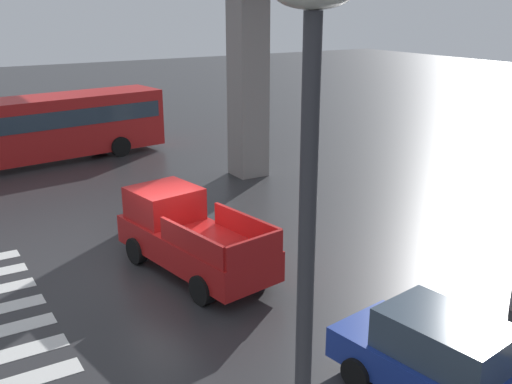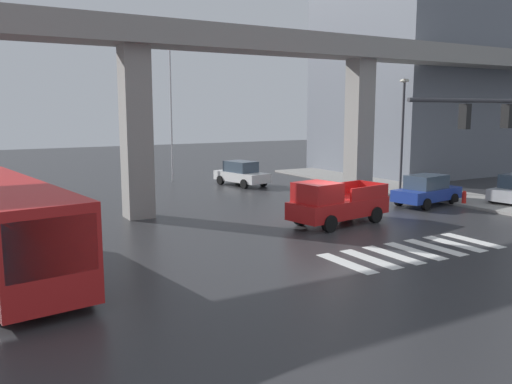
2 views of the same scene
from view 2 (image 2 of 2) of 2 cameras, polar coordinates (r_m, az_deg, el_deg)
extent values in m
plane|color=#2D2D30|center=(24.71, 8.31, -3.70)|extent=(120.00, 120.00, 0.00)
cube|color=silver|center=(19.00, 9.63, -7.52)|extent=(0.55, 2.80, 0.01)
cube|color=silver|center=(19.69, 12.12, -7.01)|extent=(0.55, 2.80, 0.01)
cube|color=silver|center=(20.43, 14.43, -6.52)|extent=(0.55, 2.80, 0.01)
cube|color=silver|center=(21.19, 16.57, -6.06)|extent=(0.55, 2.80, 0.01)
cube|color=silver|center=(21.98, 18.56, -5.62)|extent=(0.55, 2.80, 0.01)
cube|color=silver|center=(22.80, 20.40, -5.21)|extent=(0.55, 2.80, 0.01)
cube|color=silver|center=(23.64, 22.12, -4.82)|extent=(0.55, 2.80, 0.01)
cube|color=gray|center=(29.82, 0.54, 15.80)|extent=(57.40, 2.41, 1.20)
cube|color=gray|center=(26.75, -12.68, 6.15)|extent=(1.30, 1.30, 8.35)
cube|color=gray|center=(33.73, 10.97, 6.70)|extent=(1.30, 1.30, 8.35)
cube|color=gray|center=(34.00, 21.31, -0.68)|extent=(4.00, 36.00, 0.15)
cube|color=red|center=(25.23, 8.83, -1.65)|extent=(5.34, 2.70, 0.80)
cube|color=red|center=(24.04, 6.56, -0.06)|extent=(1.96, 2.00, 0.90)
cube|color=#3F5160|center=(23.71, 5.78, -0.17)|extent=(0.37, 1.67, 0.77)
cube|color=red|center=(25.42, 12.06, -0.06)|extent=(2.63, 0.53, 0.60)
cube|color=red|center=(26.53, 9.12, 0.38)|extent=(2.63, 0.53, 0.60)
cube|color=red|center=(27.01, 12.41, 0.43)|extent=(0.38, 1.74, 0.60)
cylinder|color=black|center=(23.56, 7.86, -3.36)|extent=(0.80, 0.40, 0.76)
cylinder|color=black|center=(24.80, 4.81, -2.70)|extent=(0.80, 0.40, 0.76)
cylinder|color=black|center=(25.93, 12.63, -2.38)|extent=(0.80, 0.40, 0.76)
cylinder|color=black|center=(27.05, 9.63, -1.83)|extent=(0.80, 0.40, 0.76)
cube|color=red|center=(19.13, -25.55, -3.12)|extent=(3.91, 11.04, 2.70)
cube|color=#2D3D4C|center=(19.04, -25.65, -1.73)|extent=(3.88, 10.51, 0.76)
cube|color=#2D3D4C|center=(13.97, -20.96, -5.56)|extent=(2.24, 0.38, 1.49)
cylinder|color=black|center=(16.17, -18.10, -8.99)|extent=(0.47, 1.00, 0.96)
cylinder|color=black|center=(22.46, -23.91, -4.38)|extent=(0.47, 1.00, 0.96)
cylinder|color=black|center=(32.98, 24.01, -0.68)|extent=(0.67, 0.33, 0.64)
cube|color=silver|center=(37.76, -1.55, 1.67)|extent=(2.55, 4.56, 0.64)
cube|color=#384756|center=(37.76, -1.65, 2.74)|extent=(1.90, 2.48, 0.76)
cylinder|color=black|center=(37.36, 0.77, 1.10)|extent=(0.36, 0.67, 0.64)
cylinder|color=black|center=(36.24, -1.26, 0.86)|extent=(0.36, 0.67, 0.64)
cylinder|color=black|center=(39.37, -1.81, 1.49)|extent=(0.36, 0.67, 0.64)
cylinder|color=black|center=(38.31, -3.81, 1.28)|extent=(0.36, 0.67, 0.64)
cube|color=#1E3899|center=(31.35, 17.80, -0.20)|extent=(4.52, 2.39, 0.64)
cube|color=#384756|center=(31.17, 17.76, 1.05)|extent=(2.44, 1.82, 0.76)
cylinder|color=black|center=(32.97, 17.82, -0.34)|extent=(0.67, 0.33, 0.64)
cylinder|color=black|center=(32.07, 20.38, -0.72)|extent=(0.67, 0.33, 0.64)
cylinder|color=black|center=(30.81, 15.06, -0.84)|extent=(0.67, 0.33, 0.64)
cylinder|color=black|center=(29.84, 17.73, -1.26)|extent=(0.67, 0.33, 0.64)
cube|color=black|center=(20.85, 25.24, 7.35)|extent=(0.24, 0.32, 0.84)
sphere|color=green|center=(20.86, 25.19, 6.64)|extent=(0.17, 0.17, 0.17)
cube|color=black|center=(19.09, 21.41, 7.53)|extent=(0.24, 0.32, 0.84)
sphere|color=green|center=(19.10, 21.37, 6.75)|extent=(0.17, 0.17, 0.17)
cylinder|color=#38383D|center=(35.39, 15.35, 5.54)|extent=(0.16, 0.16, 7.00)
ellipsoid|color=beige|center=(35.39, 15.59, 11.40)|extent=(0.44, 0.70, 0.24)
cylinder|color=red|center=(31.92, 21.34, -0.76)|extent=(0.24, 0.24, 0.70)
sphere|color=red|center=(31.86, 21.38, -0.07)|extent=(0.22, 0.22, 0.22)
cylinder|color=silver|center=(40.22, -9.08, 9.49)|extent=(0.12, 0.12, 11.78)
cube|color=red|center=(40.86, -8.52, 17.08)|extent=(1.10, 0.04, 0.70)
camera|label=1|loc=(31.94, 36.53, 10.24)|focal=41.56mm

